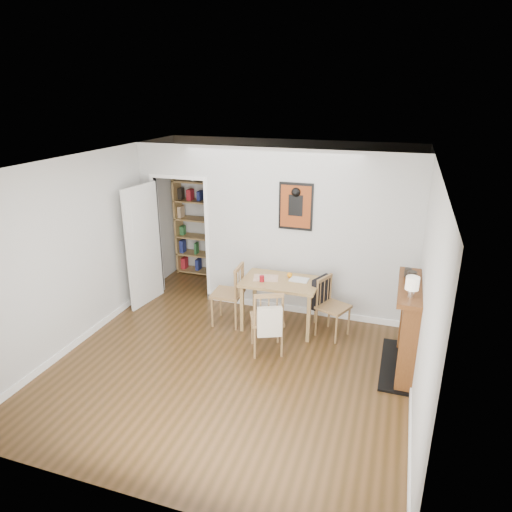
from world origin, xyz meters
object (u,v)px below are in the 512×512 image
(chair_right, at_px, (332,306))
(mantel_lamp, at_px, (412,284))
(dining_table, at_px, (280,286))
(ceramic_jar_a, at_px, (412,277))
(fireplace, at_px, (409,325))
(bookshelf, at_px, (196,228))
(ceramic_jar_b, at_px, (408,273))
(notebook, at_px, (299,280))
(chair_left, at_px, (228,294))
(chair_front, at_px, (267,320))
(red_glass, at_px, (262,279))
(orange_fruit, at_px, (290,275))

(chair_right, height_order, mantel_lamp, mantel_lamp)
(chair_right, bearing_deg, dining_table, -179.55)
(mantel_lamp, bearing_deg, chair_right, 138.86)
(ceramic_jar_a, bearing_deg, fireplace, -70.64)
(mantel_lamp, relative_size, ceramic_jar_a, 1.80)
(dining_table, relative_size, bookshelf, 0.61)
(dining_table, height_order, fireplace, fireplace)
(dining_table, relative_size, ceramic_jar_a, 8.38)
(ceramic_jar_b, bearing_deg, notebook, 165.84)
(dining_table, bearing_deg, ceramic_jar_b, -8.95)
(dining_table, bearing_deg, chair_left, -170.83)
(chair_right, distance_m, bookshelf, 3.33)
(fireplace, xyz_separation_m, mantel_lamp, (-0.04, -0.34, 0.69))
(chair_left, distance_m, ceramic_jar_a, 2.70)
(chair_left, height_order, chair_right, chair_left)
(fireplace, bearing_deg, notebook, 157.84)
(chair_right, distance_m, fireplace, 1.19)
(chair_front, height_order, bookshelf, bookshelf)
(bookshelf, bearing_deg, notebook, -32.53)
(bookshelf, height_order, fireplace, bookshelf)
(chair_left, relative_size, chair_right, 1.09)
(bookshelf, distance_m, notebook, 2.81)
(chair_right, xyz_separation_m, ceramic_jar_a, (1.01, -0.43, 0.77))
(chair_left, bearing_deg, notebook, 12.28)
(chair_front, bearing_deg, red_glass, 113.82)
(bookshelf, relative_size, fireplace, 1.48)
(dining_table, height_order, bookshelf, bookshelf)
(chair_left, xyz_separation_m, mantel_lamp, (2.57, -0.75, 0.83))
(orange_fruit, bearing_deg, ceramic_jar_b, -14.61)
(chair_left, relative_size, mantel_lamp, 4.02)
(chair_front, height_order, fireplace, fireplace)
(bookshelf, bearing_deg, chair_right, -29.06)
(chair_right, relative_size, notebook, 3.27)
(chair_right, bearing_deg, chair_left, -175.13)
(chair_right, relative_size, chair_front, 0.94)
(red_glass, bearing_deg, mantel_lamp, -20.38)
(dining_table, height_order, orange_fruit, orange_fruit)
(bookshelf, height_order, red_glass, bookshelf)
(dining_table, distance_m, chair_right, 0.81)
(dining_table, bearing_deg, fireplace, -16.45)
(dining_table, distance_m, chair_front, 0.74)
(ceramic_jar_a, height_order, ceramic_jar_b, ceramic_jar_a)
(bookshelf, distance_m, ceramic_jar_b, 4.30)
(dining_table, bearing_deg, orange_fruit, 57.38)
(notebook, height_order, mantel_lamp, mantel_lamp)
(chair_right, bearing_deg, ceramic_jar_a, -23.07)
(dining_table, relative_size, notebook, 4.13)
(orange_fruit, xyz_separation_m, mantel_lamp, (1.69, -1.03, 0.51))
(dining_table, distance_m, notebook, 0.29)
(notebook, bearing_deg, orange_fruit, 161.28)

